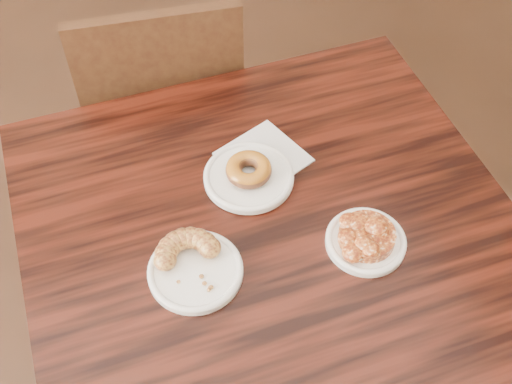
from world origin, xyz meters
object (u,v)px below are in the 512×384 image
object	(u,v)px
chair_far	(165,114)
glazed_donut	(249,170)
apple_fritter	(367,234)
cafe_table	(272,328)
cruller_fragment	(194,264)

from	to	relation	value
chair_far	glazed_donut	size ratio (longest dim) A/B	10.19
glazed_donut	apple_fritter	bearing A→B (deg)	-53.69
cafe_table	chair_far	world-z (taller)	chair_far
chair_far	apple_fritter	distance (m)	0.84
chair_far	apple_fritter	xyz separation A→B (m)	(0.22, -0.74, 0.33)
glazed_donut	cruller_fragment	size ratio (longest dim) A/B	0.68
chair_far	cruller_fragment	distance (m)	0.78
cafe_table	glazed_donut	distance (m)	0.43
cafe_table	apple_fritter	size ratio (longest dim) A/B	6.43
glazed_donut	cafe_table	bearing A→B (deg)	-87.23
chair_far	glazed_donut	distance (m)	0.63
chair_far	cruller_fragment	xyz separation A→B (m)	(-0.08, -0.70, 0.33)
cruller_fragment	chair_far	bearing A→B (deg)	83.39
cafe_table	glazed_donut	size ratio (longest dim) A/B	10.09
cafe_table	chair_far	size ratio (longest dim) A/B	0.99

